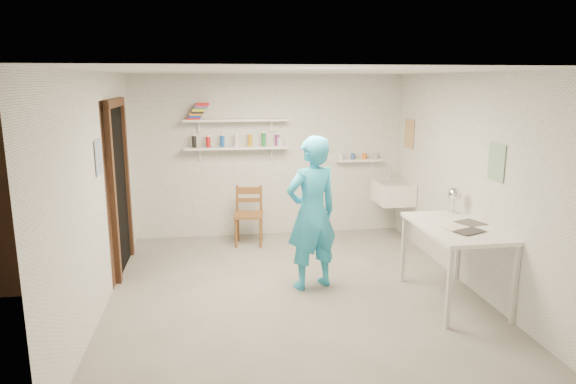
{
  "coord_description": "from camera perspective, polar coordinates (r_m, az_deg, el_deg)",
  "views": [
    {
      "loc": [
        -0.85,
        -5.3,
        2.31
      ],
      "look_at": [
        0.0,
        0.4,
        1.05
      ],
      "focal_mm": 32.0,
      "sensor_mm": 36.0,
      "label": 1
    }
  ],
  "objects": [
    {
      "name": "floor",
      "position": [
        5.85,
        0.59,
        -11.03
      ],
      "size": [
        4.0,
        4.5,
        0.02
      ],
      "primitive_type": "cube",
      "color": "slate",
      "rests_on": "ground"
    },
    {
      "name": "ceiling",
      "position": [
        5.37,
        0.65,
        13.39
      ],
      "size": [
        4.0,
        4.5,
        0.02
      ],
      "primitive_type": "cube",
      "color": "silver",
      "rests_on": "wall_back"
    },
    {
      "name": "wall_back",
      "position": [
        7.69,
        -2.05,
        4.02
      ],
      "size": [
        4.0,
        0.02,
        2.4
      ],
      "primitive_type": "cube",
      "color": "silver",
      "rests_on": "ground"
    },
    {
      "name": "wall_front",
      "position": [
        3.35,
        6.8,
        -7.11
      ],
      "size": [
        4.0,
        0.02,
        2.4
      ],
      "primitive_type": "cube",
      "color": "silver",
      "rests_on": "ground"
    },
    {
      "name": "wall_left",
      "position": [
        5.54,
        -20.37,
        -0.01
      ],
      "size": [
        0.02,
        4.5,
        2.4
      ],
      "primitive_type": "cube",
      "color": "silver",
      "rests_on": "ground"
    },
    {
      "name": "wall_right",
      "position": [
        6.13,
        19.52,
        1.17
      ],
      "size": [
        0.02,
        4.5,
        2.4
      ],
      "primitive_type": "cube",
      "color": "silver",
      "rests_on": "ground"
    },
    {
      "name": "doorway_recess",
      "position": [
        6.59,
        -18.26,
        0.22
      ],
      "size": [
        0.02,
        0.9,
        2.0
      ],
      "primitive_type": "cube",
      "color": "black",
      "rests_on": "wall_left"
    },
    {
      "name": "corridor_box",
      "position": [
        6.74,
        -24.25,
        0.44
      ],
      "size": [
        1.4,
        1.5,
        2.1
      ],
      "primitive_type": "cube",
      "color": "brown",
      "rests_on": "ground"
    },
    {
      "name": "door_lintel",
      "position": [
        6.46,
        -18.72,
        9.38
      ],
      "size": [
        0.06,
        1.05,
        0.1
      ],
      "primitive_type": "cube",
      "color": "brown",
      "rests_on": "wall_left"
    },
    {
      "name": "door_jamb_near",
      "position": [
        6.1,
        -18.84,
        -0.75
      ],
      "size": [
        0.06,
        0.1,
        2.0
      ],
      "primitive_type": "cube",
      "color": "brown",
      "rests_on": "ground"
    },
    {
      "name": "door_jamb_far",
      "position": [
        7.07,
        -17.45,
        1.07
      ],
      "size": [
        0.06,
        0.1,
        2.0
      ],
      "primitive_type": "cube",
      "color": "brown",
      "rests_on": "ground"
    },
    {
      "name": "shelf_lower",
      "position": [
        7.5,
        -5.76,
        4.91
      ],
      "size": [
        1.5,
        0.22,
        0.03
      ],
      "primitive_type": "cube",
      "color": "white",
      "rests_on": "wall_back"
    },
    {
      "name": "shelf_upper",
      "position": [
        7.46,
        -5.83,
        7.96
      ],
      "size": [
        1.5,
        0.22,
        0.03
      ],
      "primitive_type": "cube",
      "color": "white",
      "rests_on": "wall_back"
    },
    {
      "name": "ledge_shelf",
      "position": [
        7.88,
        7.84,
        3.52
      ],
      "size": [
        0.7,
        0.14,
        0.03
      ],
      "primitive_type": "cube",
      "color": "white",
      "rests_on": "wall_back"
    },
    {
      "name": "poster_left",
      "position": [
        5.53,
        -20.31,
        3.65
      ],
      "size": [
        0.01,
        0.28,
        0.36
      ],
      "primitive_type": "cube",
      "color": "#334C7F",
      "rests_on": "wall_left"
    },
    {
      "name": "poster_right_a",
      "position": [
        7.69,
        13.31,
        6.32
      ],
      "size": [
        0.01,
        0.34,
        0.42
      ],
      "primitive_type": "cube",
      "color": "#995933",
      "rests_on": "wall_right"
    },
    {
      "name": "poster_right_b",
      "position": [
        5.6,
        22.14,
        3.09
      ],
      "size": [
        0.01,
        0.3,
        0.38
      ],
      "primitive_type": "cube",
      "color": "#3F724C",
      "rests_on": "wall_right"
    },
    {
      "name": "belfast_sink",
      "position": [
        7.64,
        11.61,
        -0.09
      ],
      "size": [
        0.48,
        0.6,
        0.3
      ],
      "primitive_type": "cube",
      "color": "white",
      "rests_on": "wall_right"
    },
    {
      "name": "man",
      "position": [
        5.7,
        2.67,
        -2.37
      ],
      "size": [
        0.73,
        0.6,
        1.73
      ],
      "primitive_type": "imported",
      "rotation": [
        0.0,
        0.0,
        3.48
      ],
      "color": "#29A5CF",
      "rests_on": "ground"
    },
    {
      "name": "wall_clock",
      "position": [
        5.85,
        3.02,
        0.9
      ],
      "size": [
        0.3,
        0.14,
        0.31
      ],
      "primitive_type": "cylinder",
      "rotation": [
        1.57,
        0.0,
        0.34
      ],
      "color": "beige",
      "rests_on": "man"
    },
    {
      "name": "wooden_chair",
      "position": [
        7.33,
        -4.4,
        -2.57
      ],
      "size": [
        0.45,
        0.43,
        0.86
      ],
      "primitive_type": "cube",
      "rotation": [
        0.0,
        0.0,
        -0.13
      ],
      "color": "brown",
      "rests_on": "ground"
    },
    {
      "name": "work_table",
      "position": [
        5.74,
        17.97,
        -7.58
      ],
      "size": [
        0.75,
        1.25,
        0.83
      ],
      "primitive_type": "cube",
      "color": "silver",
      "rests_on": "ground"
    },
    {
      "name": "desk_lamp",
      "position": [
        6.09,
        18.04,
        -0.21
      ],
      "size": [
        0.16,
        0.16,
        0.16
      ],
      "primitive_type": "sphere",
      "color": "silver",
      "rests_on": "work_table"
    },
    {
      "name": "spray_cans",
      "position": [
        7.49,
        -5.78,
        5.67
      ],
      "size": [
        1.26,
        0.06,
        0.17
      ],
      "color": "black",
      "rests_on": "shelf_lower"
    },
    {
      "name": "book_stack",
      "position": [
        7.45,
        -9.97,
        8.81
      ],
      "size": [
        0.32,
        0.14,
        0.22
      ],
      "color": "red",
      "rests_on": "shelf_upper"
    },
    {
      "name": "ledge_pots",
      "position": [
        7.87,
        7.85,
        3.95
      ],
      "size": [
        0.48,
        0.07,
        0.09
      ],
      "color": "silver",
      "rests_on": "ledge_shelf"
    },
    {
      "name": "papers",
      "position": [
        5.61,
        18.26,
        -3.49
      ],
      "size": [
        0.3,
        0.22,
        0.02
      ],
      "color": "silver",
      "rests_on": "work_table"
    }
  ]
}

